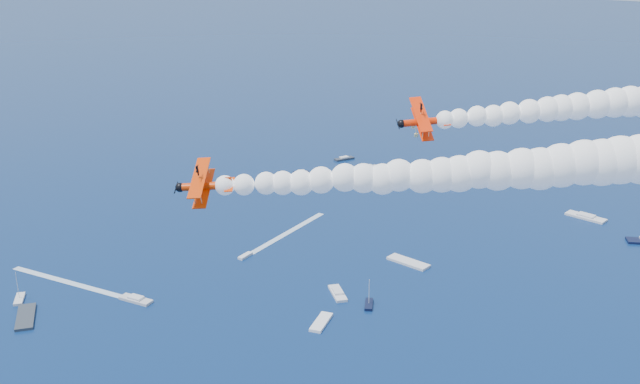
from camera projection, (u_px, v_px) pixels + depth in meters
The scene contains 6 objects.
biplane_lead at pixel (424, 122), 110.92m from camera, with size 7.82×8.77×5.29m, color #FF2C05, non-canonical shape.
biplane_trail at pixel (205, 186), 100.72m from camera, with size 8.05×9.03×5.44m, color #F23905, non-canonical shape.
smoke_trail_lead at pixel (621, 103), 112.61m from camera, with size 49.32×40.45×11.15m, color white, non-canonical shape.
smoke_trail_trail at pixel (431, 174), 98.38m from camera, with size 53.67×34.09×11.15m, color white, non-canonical shape.
spectator_boats at pixel (474, 281), 195.59m from camera, with size 201.18×162.89×0.70m.
boat_wakes at pixel (186, 255), 211.99m from camera, with size 49.32×82.13×0.04m.
Camera 1 is at (62.22, -59.16, 87.77)m, focal length 41.67 mm.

